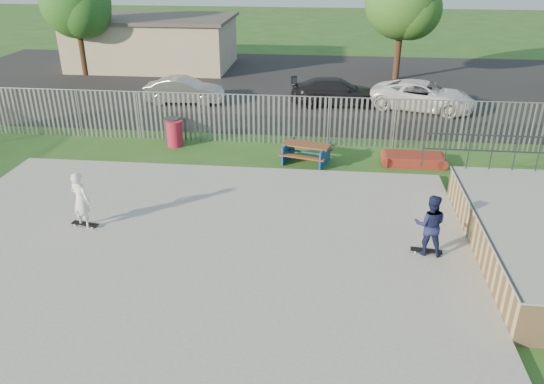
# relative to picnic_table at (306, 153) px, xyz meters

# --- Properties ---
(ground) EXTENTS (120.00, 120.00, 0.00)m
(ground) POSITION_rel_picnic_table_xyz_m (-2.84, -7.06, -0.37)
(ground) COLOR #2B561D
(ground) RESTS_ON ground
(concrete_slab) EXTENTS (15.00, 12.00, 0.15)m
(concrete_slab) POSITION_rel_picnic_table_xyz_m (-2.84, -7.06, -0.29)
(concrete_slab) COLOR gray
(concrete_slab) RESTS_ON ground
(fence) EXTENTS (26.04, 16.02, 2.00)m
(fence) POSITION_rel_picnic_table_xyz_m (-1.84, -2.48, 0.63)
(fence) COLOR gray
(fence) RESTS_ON ground
(picnic_table) EXTENTS (2.02, 1.81, 0.73)m
(picnic_table) POSITION_rel_picnic_table_xyz_m (0.00, 0.00, 0.00)
(picnic_table) COLOR brown
(picnic_table) RESTS_ON ground
(funbox) EXTENTS (1.98, 1.01, 0.39)m
(funbox) POSITION_rel_picnic_table_xyz_m (3.96, 0.22, -0.17)
(funbox) COLOR maroon
(funbox) RESTS_ON ground
(trash_bin_red) EXTENTS (0.63, 0.63, 1.04)m
(trash_bin_red) POSITION_rel_picnic_table_xyz_m (-5.35, 1.22, 0.15)
(trash_bin_red) COLOR #A91A32
(trash_bin_red) RESTS_ON ground
(trash_bin_grey) EXTENTS (0.65, 0.65, 1.08)m
(trash_bin_grey) POSITION_rel_picnic_table_xyz_m (-5.51, 1.45, 0.17)
(trash_bin_grey) COLOR #27272A
(trash_bin_grey) RESTS_ON ground
(parking_lot) EXTENTS (40.00, 18.00, 0.02)m
(parking_lot) POSITION_rel_picnic_table_xyz_m (-2.84, 11.94, -0.36)
(parking_lot) COLOR black
(parking_lot) RESTS_ON ground
(car_silver) EXTENTS (4.00, 1.54, 1.30)m
(car_silver) POSITION_rel_picnic_table_xyz_m (-6.57, 7.42, 0.30)
(car_silver) COLOR #B0B0B5
(car_silver) RESTS_ON parking_lot
(car_dark) EXTENTS (4.71, 2.19, 1.33)m
(car_dark) POSITION_rel_picnic_table_xyz_m (1.10, 7.92, 0.32)
(car_dark) COLOR black
(car_dark) RESTS_ON parking_lot
(car_white) EXTENTS (5.42, 3.67, 1.38)m
(car_white) POSITION_rel_picnic_table_xyz_m (5.30, 7.50, 0.34)
(car_white) COLOR white
(car_white) RESTS_ON parking_lot
(building) EXTENTS (10.40, 6.40, 3.20)m
(building) POSITION_rel_picnic_table_xyz_m (-10.84, 15.94, 1.24)
(building) COLOR #B7A78D
(building) RESTS_ON ground
(tree_left) EXTENTS (4.10, 4.10, 6.33)m
(tree_left) POSITION_rel_picnic_table_xyz_m (-14.34, 13.04, 3.89)
(tree_left) COLOR #3B2717
(tree_left) RESTS_ON ground
(tree_mid) EXTENTS (4.30, 4.30, 6.63)m
(tree_mid) POSITION_rel_picnic_table_xyz_m (4.67, 13.89, 4.10)
(tree_mid) COLOR #462B1C
(tree_mid) RESTS_ON ground
(skateboard_a) EXTENTS (0.82, 0.31, 0.08)m
(skateboard_a) POSITION_rel_picnic_table_xyz_m (3.43, -6.31, -0.18)
(skateboard_a) COLOR black
(skateboard_a) RESTS_ON concrete_slab
(skateboard_b) EXTENTS (0.82, 0.35, 0.08)m
(skateboard_b) POSITION_rel_picnic_table_xyz_m (-6.01, -5.89, -0.18)
(skateboard_b) COLOR black
(skateboard_b) RESTS_ON concrete_slab
(skater_navy) EXTENTS (0.88, 0.73, 1.65)m
(skater_navy) POSITION_rel_picnic_table_xyz_m (3.43, -6.31, 0.60)
(skater_navy) COLOR #161C46
(skater_navy) RESTS_ON concrete_slab
(skater_white) EXTENTS (0.70, 0.58, 1.65)m
(skater_white) POSITION_rel_picnic_table_xyz_m (-6.01, -5.89, 0.60)
(skater_white) COLOR white
(skater_white) RESTS_ON concrete_slab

